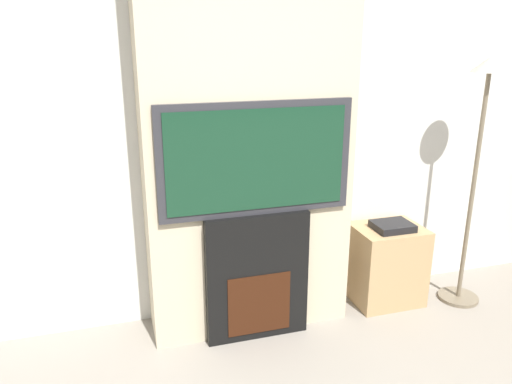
{
  "coord_description": "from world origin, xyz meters",
  "views": [
    {
      "loc": [
        -0.82,
        -1.12,
        1.89
      ],
      "look_at": [
        0.0,
        1.62,
        0.98
      ],
      "focal_mm": 35.0,
      "sensor_mm": 36.0,
      "label": 1
    }
  ],
  "objects_px": {
    "fireplace": "(256,276)",
    "floor_lamp": "(479,143)",
    "television": "(256,159)",
    "media_stand": "(386,263)"
  },
  "relations": [
    {
      "from": "television",
      "to": "floor_lamp",
      "type": "xyz_separation_m",
      "value": [
        1.57,
        -0.01,
        0.0
      ]
    },
    {
      "from": "floor_lamp",
      "to": "fireplace",
      "type": "bearing_deg",
      "value": 179.74
    },
    {
      "from": "fireplace",
      "to": "media_stand",
      "type": "xyz_separation_m",
      "value": [
        1.03,
        0.15,
        -0.12
      ]
    },
    {
      "from": "media_stand",
      "to": "television",
      "type": "bearing_deg",
      "value": -171.77
    },
    {
      "from": "television",
      "to": "floor_lamp",
      "type": "height_order",
      "value": "floor_lamp"
    },
    {
      "from": "floor_lamp",
      "to": "media_stand",
      "type": "distance_m",
      "value": 1.05
    },
    {
      "from": "fireplace",
      "to": "media_stand",
      "type": "relative_size",
      "value": 1.35
    },
    {
      "from": "floor_lamp",
      "to": "media_stand",
      "type": "xyz_separation_m",
      "value": [
        -0.54,
        0.15,
        -0.89
      ]
    },
    {
      "from": "fireplace",
      "to": "television",
      "type": "distance_m",
      "value": 0.77
    },
    {
      "from": "fireplace",
      "to": "floor_lamp",
      "type": "distance_m",
      "value": 1.75
    }
  ]
}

